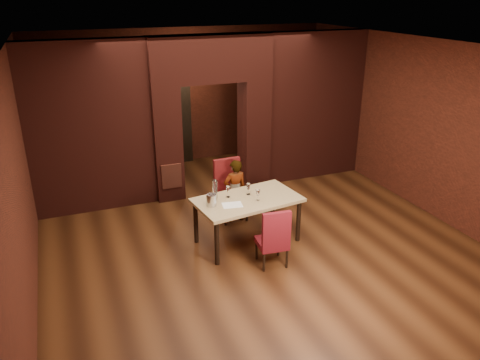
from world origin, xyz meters
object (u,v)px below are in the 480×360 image
(water_bottle, at_px, (215,189))
(potted_plant, at_px, (263,199))
(chair_far, at_px, (231,191))
(wine_glass_a, at_px, (228,192))
(chair_near, at_px, (272,236))
(wine_glass_c, at_px, (258,195))
(wine_glass_b, at_px, (248,189))
(person_seated, at_px, (235,191))
(dining_table, at_px, (247,220))
(wine_bucket, at_px, (211,200))

(water_bottle, bearing_deg, potted_plant, 32.73)
(chair_far, height_order, wine_glass_a, chair_far)
(chair_near, height_order, wine_glass_c, wine_glass_c)
(chair_near, relative_size, potted_plant, 2.06)
(wine_glass_b, bearing_deg, water_bottle, 174.60)
(wine_glass_a, bearing_deg, water_bottle, 172.69)
(person_seated, height_order, wine_glass_b, person_seated)
(person_seated, bearing_deg, wine_glass_b, 86.77)
(chair_near, bearing_deg, person_seated, -84.25)
(potted_plant, bearing_deg, dining_table, -126.60)
(chair_far, bearing_deg, dining_table, -96.31)
(potted_plant, bearing_deg, chair_far, -172.97)
(wine_bucket, xyz_separation_m, potted_plant, (1.37, 1.03, -0.66))
(wine_glass_a, bearing_deg, chair_near, -69.13)
(wine_glass_a, height_order, wine_glass_b, wine_glass_b)
(dining_table, xyz_separation_m, wine_glass_b, (0.08, 0.15, 0.50))
(person_seated, bearing_deg, chair_far, -76.15)
(dining_table, height_order, wine_glass_b, wine_glass_b)
(potted_plant, bearing_deg, water_bottle, -147.27)
(wine_bucket, bearing_deg, wine_glass_c, -6.56)
(person_seated, height_order, water_bottle, person_seated)
(wine_glass_a, relative_size, wine_glass_b, 0.96)
(dining_table, relative_size, potted_plant, 3.62)
(wine_glass_b, bearing_deg, chair_near, -89.27)
(water_bottle, bearing_deg, dining_table, -22.32)
(chair_near, xyz_separation_m, wine_glass_c, (0.04, 0.65, 0.41))
(person_seated, height_order, potted_plant, person_seated)
(dining_table, xyz_separation_m, wine_glass_c, (0.13, -0.13, 0.49))
(wine_bucket, height_order, potted_plant, wine_bucket)
(chair_near, height_order, potted_plant, chair_near)
(chair_near, relative_size, wine_glass_b, 4.96)
(wine_glass_b, height_order, wine_glass_c, wine_glass_b)
(dining_table, xyz_separation_m, potted_plant, (0.74, 0.99, -0.16))
(dining_table, relative_size, wine_glass_b, 8.71)
(chair_near, relative_size, water_bottle, 2.88)
(person_seated, xyz_separation_m, wine_glass_c, (0.04, -0.93, 0.30))
(chair_near, relative_size, person_seated, 0.82)
(chair_near, bearing_deg, chair_far, -83.23)
(wine_glass_a, distance_m, potted_plant, 1.46)
(person_seated, relative_size, wine_glass_c, 6.33)
(wine_glass_b, xyz_separation_m, wine_bucket, (-0.71, -0.19, 0.00))
(wine_glass_a, bearing_deg, dining_table, -32.37)
(chair_far, bearing_deg, water_bottle, -130.56)
(chair_far, xyz_separation_m, water_bottle, (-0.55, -0.71, 0.41))
(dining_table, bearing_deg, wine_glass_b, 55.26)
(person_seated, bearing_deg, wine_glass_a, 57.84)
(wine_glass_a, xyz_separation_m, wine_bucket, (-0.36, -0.22, 0.00))
(wine_bucket, distance_m, water_bottle, 0.29)
(wine_glass_c, bearing_deg, chair_near, -93.54)
(wine_glass_a, bearing_deg, chair_far, 65.56)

